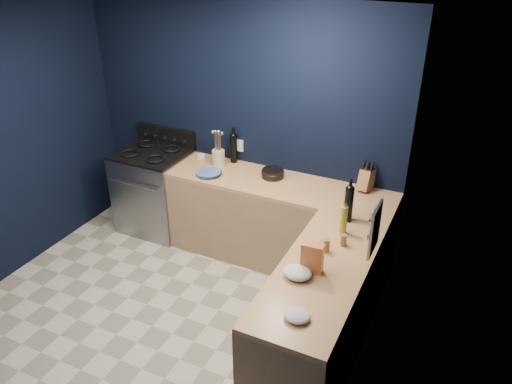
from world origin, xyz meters
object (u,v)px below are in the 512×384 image
Objects in this scene: plate_stack at (209,173)px; utensil_crock at (218,158)px; gas_range at (155,192)px; crouton_bag at (312,258)px; knife_block at (366,180)px.

utensil_crock is (-0.03, 0.26, 0.07)m from plate_stack.
gas_range is 2.65m from crouton_bag.
utensil_crock is at bearing -165.94° from knife_block.
gas_range is 2.40m from knife_block.
knife_block is 0.84× the size of crouton_bag.
plate_stack is (0.80, -0.12, 0.46)m from gas_range.
gas_range is 5.55× the size of utensil_crock.
crouton_bag is (1.53, -1.33, 0.04)m from utensil_crock.
crouton_bag reaches higher than utensil_crock.
plate_stack is 1.27× the size of knife_block.
crouton_bag is at bearing -41.00° from utensil_crock.
utensil_crock is at bearing 134.26° from crouton_bag.
gas_range is 3.90× the size of crouton_bag.
plate_stack is at bearing -156.51° from knife_block.
crouton_bag is (-0.03, -1.45, 0.02)m from knife_block.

